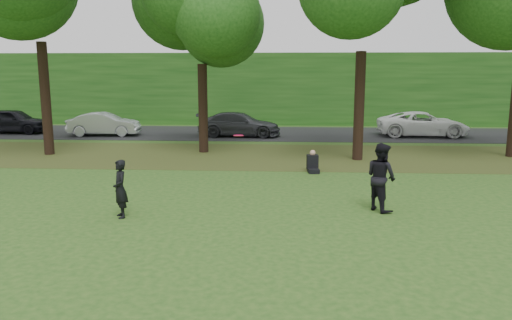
{
  "coord_description": "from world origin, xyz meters",
  "views": [
    {
      "loc": [
        0.93,
        -9.25,
        3.86
      ],
      "look_at": [
        0.05,
        4.79,
        1.3
      ],
      "focal_mm": 35.0,
      "sensor_mm": 36.0,
      "label": 1
    }
  ],
  "objects_px": {
    "frisbee": "(238,136)",
    "seated_person": "(313,164)",
    "player_left": "(120,189)",
    "player_right": "(381,177)"
  },
  "relations": [
    {
      "from": "frisbee",
      "to": "seated_person",
      "type": "xyz_separation_m",
      "value": [
        2.28,
        5.84,
        -1.83
      ]
    },
    {
      "from": "player_left",
      "to": "frisbee",
      "type": "distance_m",
      "value": 3.41
    },
    {
      "from": "player_left",
      "to": "seated_person",
      "type": "relative_size",
      "value": 1.86
    },
    {
      "from": "player_left",
      "to": "frisbee",
      "type": "relative_size",
      "value": 4.43
    },
    {
      "from": "player_right",
      "to": "seated_person",
      "type": "xyz_separation_m",
      "value": [
        -1.6,
        5.22,
        -0.63
      ]
    },
    {
      "from": "player_left",
      "to": "seated_person",
      "type": "xyz_separation_m",
      "value": [
        5.36,
        6.33,
        -0.46
      ]
    },
    {
      "from": "seated_person",
      "to": "player_right",
      "type": "bearing_deg",
      "value": -78.94
    },
    {
      "from": "player_left",
      "to": "seated_person",
      "type": "distance_m",
      "value": 8.31
    },
    {
      "from": "player_left",
      "to": "seated_person",
      "type": "height_order",
      "value": "player_left"
    },
    {
      "from": "player_left",
      "to": "player_right",
      "type": "xyz_separation_m",
      "value": [
        6.96,
        1.11,
        0.17
      ]
    }
  ]
}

